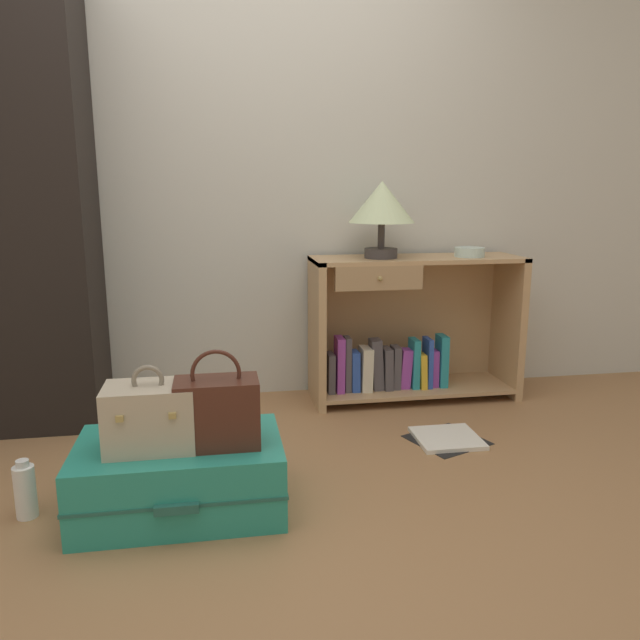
% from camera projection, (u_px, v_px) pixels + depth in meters
% --- Properties ---
extents(ground_plane, '(9.00, 9.00, 0.00)m').
position_uv_depth(ground_plane, '(246.00, 536.00, 2.02)').
color(ground_plane, '#9E7047').
extents(back_wall, '(6.40, 0.10, 2.60)m').
position_uv_depth(back_wall, '(225.00, 153.00, 3.19)').
color(back_wall, beige).
rests_on(back_wall, ground_plane).
extents(bookshelf, '(1.11, 0.38, 0.77)m').
position_uv_depth(bookshelf, '(406.00, 333.00, 3.30)').
color(bookshelf, tan).
rests_on(bookshelf, ground_plane).
extents(table_lamp, '(0.34, 0.34, 0.39)m').
position_uv_depth(table_lamp, '(382.00, 205.00, 3.10)').
color(table_lamp, '#3D3838').
rests_on(table_lamp, bookshelf).
extents(bowl, '(0.16, 0.16, 0.05)m').
position_uv_depth(bowl, '(469.00, 252.00, 3.21)').
color(bowl, silver).
rests_on(bowl, bookshelf).
extents(suitcase_large, '(0.72, 0.47, 0.26)m').
position_uv_depth(suitcase_large, '(180.00, 476.00, 2.16)').
color(suitcase_large, teal).
rests_on(suitcase_large, ground_plane).
extents(train_case, '(0.30, 0.21, 0.29)m').
position_uv_depth(train_case, '(150.00, 417.00, 2.06)').
color(train_case, '#B7A88E').
rests_on(train_case, suitcase_large).
extents(handbag, '(0.28, 0.16, 0.34)m').
position_uv_depth(handbag, '(217.00, 411.00, 2.08)').
color(handbag, '#472319').
rests_on(handbag, suitcase_large).
extents(bottle, '(0.07, 0.07, 0.21)m').
position_uv_depth(bottle, '(25.00, 491.00, 2.12)').
color(bottle, white).
rests_on(bottle, ground_plane).
extents(open_book_on_floor, '(0.39, 0.38, 0.02)m').
position_uv_depth(open_book_on_floor, '(447.00, 438.00, 2.78)').
color(open_book_on_floor, white).
rests_on(open_book_on_floor, ground_plane).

